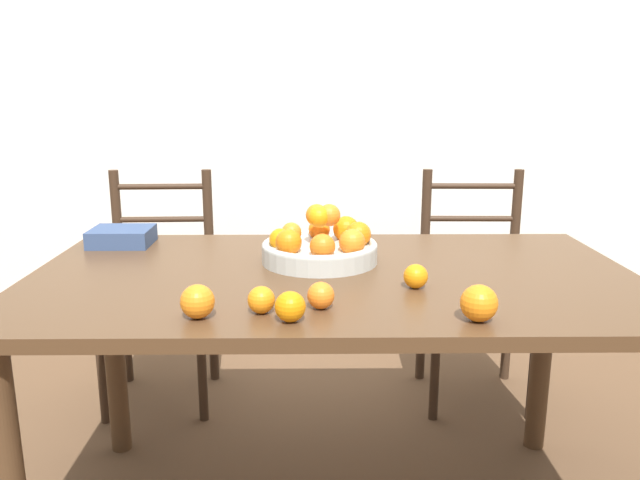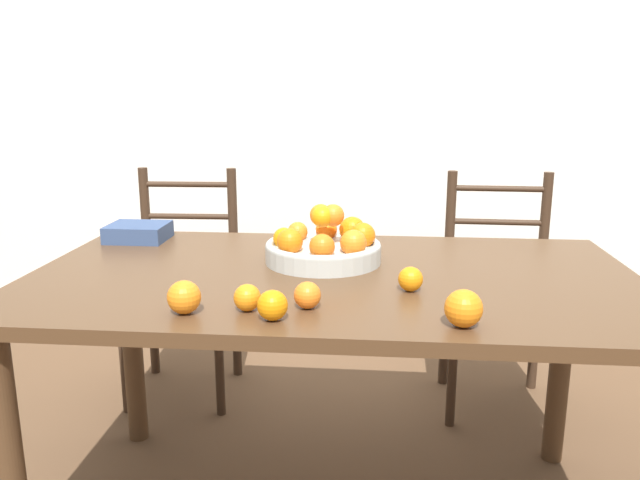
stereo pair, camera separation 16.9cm
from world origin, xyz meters
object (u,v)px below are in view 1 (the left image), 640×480
Objects in this scene: book_stack at (122,237)px; chair_right at (475,291)px; orange_loose_1 at (290,307)px; orange_loose_4 at (479,303)px; fruit_bowl at (321,245)px; orange_loose_3 at (416,276)px; orange_loose_0 at (321,295)px; orange_loose_5 at (198,302)px; orange_loose_2 at (261,300)px; chair_left at (160,292)px.

chair_right is at bearing 20.20° from book_stack.
orange_loose_1 is 0.41m from orange_loose_4.
orange_loose_3 is (0.24, -0.25, -0.02)m from fruit_bowl.
orange_loose_5 is at bearing -167.86° from orange_loose_0.
fruit_bowl reaches higher than orange_loose_5.
orange_loose_2 is 0.77× the size of orange_loose_4.
orange_loose_5 is 0.40× the size of book_stack.
orange_loose_5 is at bearing -127.51° from chair_right.
chair_left and chair_right have the same top height.
orange_loose_0 and orange_loose_2 have the same top height.
orange_loose_3 is at bearing -48.62° from chair_left.
chair_left is at bearing 130.12° from orange_loose_4.
chair_left is at bearing 91.19° from book_stack.
orange_loose_2 is 1.40m from chair_right.
fruit_bowl is 0.53m from orange_loose_5.
orange_loose_4 is (0.33, -0.48, -0.01)m from fruit_bowl.
orange_loose_2 is 0.48m from orange_loose_4.
chair_right reaches higher than orange_loose_4.
fruit_bowl is at bearing 81.45° from orange_loose_1.
orange_loose_1 reaches higher than orange_loose_3.
orange_loose_3 is at bearing -112.23° from chair_right.
orange_loose_0 is 0.33× the size of book_stack.
book_stack is (-0.36, 0.67, -0.01)m from orange_loose_5.
fruit_bowl is 1.76× the size of book_stack.
orange_loose_4 is 1.26m from chair_right.
orange_loose_2 is 0.81m from book_stack.
orange_loose_3 is at bearing -46.84° from fruit_bowl.
orange_loose_1 is 0.35× the size of book_stack.
orange_loose_3 is at bearing 36.88° from orange_loose_1.
orange_loose_3 is 0.99m from book_stack.
orange_loose_3 is at bearing 22.07° from orange_loose_5.
fruit_bowl is 4.43× the size of orange_loose_5.
book_stack is at bearing 129.26° from orange_loose_1.
orange_loose_0 is 0.35m from orange_loose_4.
orange_loose_0 is at bearing 12.07° from orange_loose_2.
orange_loose_0 is 0.07× the size of chair_right.
fruit_bowl is at bearing 124.64° from orange_loose_4.
orange_loose_1 reaches higher than orange_loose_0.
orange_loose_2 is at bearing -167.93° from orange_loose_0.
orange_loose_3 is (0.31, 0.23, -0.00)m from orange_loose_1.
orange_loose_4 is at bearing -51.93° from chair_left.
fruit_bowl is 4.14× the size of orange_loose_4.
orange_loose_5 reaches higher than orange_loose_1.
orange_loose_1 is at bearing 179.76° from orange_loose_4.
orange_loose_3 reaches higher than book_stack.
orange_loose_4 is (0.34, -0.08, 0.01)m from orange_loose_0.
fruit_bowl is 4.98× the size of orange_loose_1.
fruit_bowl is 0.67m from book_stack.
orange_loose_5 is (-0.27, -0.06, 0.01)m from orange_loose_0.
orange_loose_0 is 0.07× the size of chair_left.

